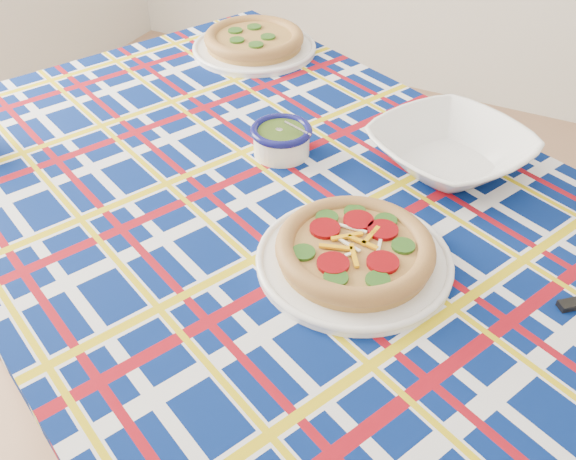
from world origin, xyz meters
The scene contains 7 objects.
floor centered at (0.00, 0.00, 0.00)m, with size 4.00×4.00×0.00m, color #94694C.
dining_table centered at (0.10, -0.23, 0.75)m, with size 2.06×1.73×0.83m.
tablecloth centered at (0.10, -0.23, 0.77)m, with size 1.80×1.14×0.12m, color #051857, non-canonical shape.
main_focaccia_plate centered at (0.28, -0.31, 0.87)m, with size 0.35×0.35×0.07m, color #B07D3E, non-canonical shape.
pesto_bowl centered at (0.00, -0.05, 0.87)m, with size 0.13×0.13×0.08m, color #273E11, non-canonical shape.
serving_bowl centered at (0.34, 0.06, 0.87)m, with size 0.31×0.31×0.08m, color white.
second_focaccia_plate centered at (-0.31, 0.39, 0.87)m, with size 0.36×0.36×0.06m, color #B07D3E, non-canonical shape.
Camera 1 is at (0.55, -1.10, 1.59)m, focal length 40.00 mm.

